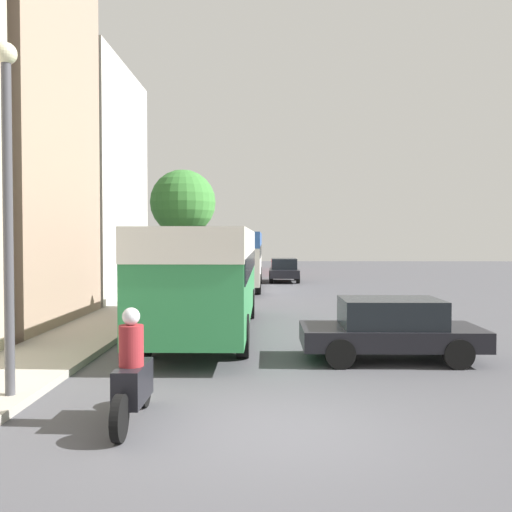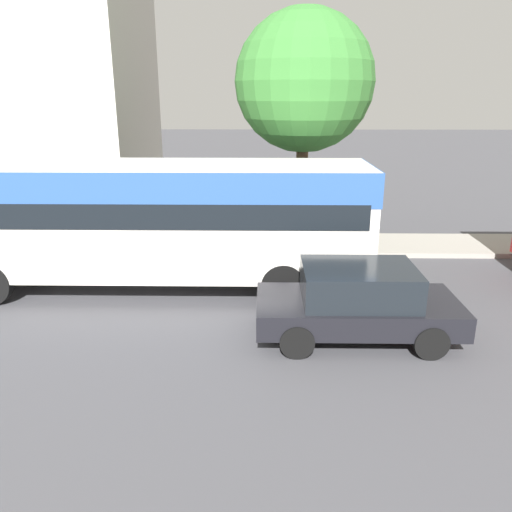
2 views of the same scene
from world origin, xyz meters
name	(u,v)px [view 2 (image 2 of 2)]	position (x,y,z in m)	size (l,w,h in m)	color
building_far_terrace	(32,79)	(-9.64, 17.21, 5.12)	(6.88, 8.09, 10.24)	beige
bus_following	(143,209)	(-1.67, 23.02, 1.98)	(2.63, 10.81, 3.04)	silver
car_crossing	(357,301)	(1.03, 27.74, 0.76)	(1.85, 3.91, 1.47)	black
street_tree	(304,82)	(-5.21, 27.06, 4.92)	(4.02, 4.02, 6.81)	brown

